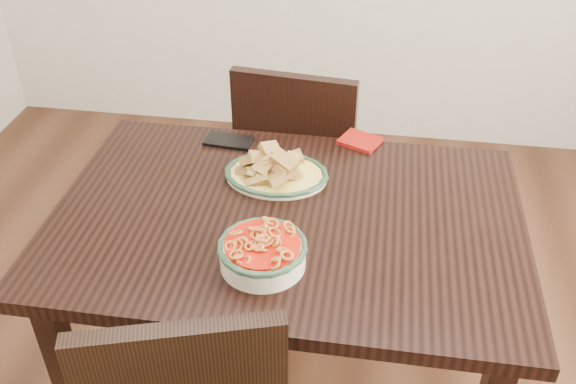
# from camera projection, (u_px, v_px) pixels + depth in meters

# --- Properties ---
(dining_table) EXTENTS (1.23, 0.82, 0.75)m
(dining_table) POSITION_uv_depth(u_px,v_px,m) (287.00, 243.00, 1.74)
(dining_table) COLOR black
(dining_table) RESTS_ON ground
(chair_far) EXTENTS (0.46, 0.46, 0.89)m
(chair_far) POSITION_uv_depth(u_px,v_px,m) (300.00, 161.00, 2.35)
(chair_far) COLOR black
(chair_far) RESTS_ON ground
(fish_plate) EXTENTS (0.29, 0.22, 0.11)m
(fish_plate) POSITION_uv_depth(u_px,v_px,m) (276.00, 165.00, 1.79)
(fish_plate) COLOR beige
(fish_plate) RESTS_ON dining_table
(noodle_bowl) EXTENTS (0.21, 0.21, 0.08)m
(noodle_bowl) POSITION_uv_depth(u_px,v_px,m) (263.00, 250.00, 1.50)
(noodle_bowl) COLOR white
(noodle_bowl) RESTS_ON dining_table
(smartphone) EXTENTS (0.15, 0.09, 0.01)m
(smartphone) POSITION_uv_depth(u_px,v_px,m) (229.00, 141.00, 1.97)
(smartphone) COLOR black
(smartphone) RESTS_ON dining_table
(napkin) EXTENTS (0.14, 0.13, 0.01)m
(napkin) POSITION_uv_depth(u_px,v_px,m) (360.00, 141.00, 1.97)
(napkin) COLOR #9B120B
(napkin) RESTS_ON dining_table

